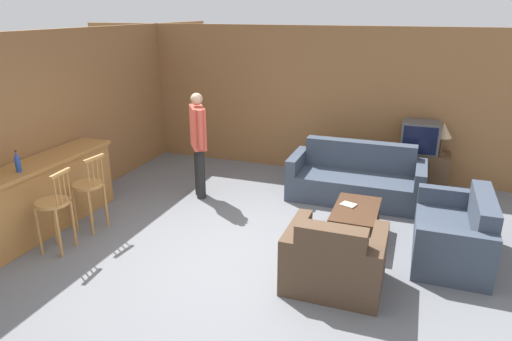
% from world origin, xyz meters
% --- Properties ---
extents(ground_plane, '(24.00, 24.00, 0.00)m').
position_xyz_m(ground_plane, '(0.00, 0.00, 0.00)').
color(ground_plane, slate).
extents(wall_back, '(9.40, 0.08, 2.60)m').
position_xyz_m(wall_back, '(0.00, 3.52, 1.30)').
color(wall_back, olive).
rests_on(wall_back, ground_plane).
extents(wall_left, '(0.08, 8.52, 2.60)m').
position_xyz_m(wall_left, '(-3.13, 1.26, 1.30)').
color(wall_left, olive).
rests_on(wall_left, ground_plane).
extents(bar_counter, '(0.55, 2.55, 0.97)m').
position_xyz_m(bar_counter, '(-2.79, -0.26, 0.49)').
color(bar_counter, '#A87038').
rests_on(bar_counter, ground_plane).
extents(bar_chair_near, '(0.44, 0.44, 1.06)m').
position_xyz_m(bar_chair_near, '(-2.21, -0.58, 0.57)').
color(bar_chair_near, '#B77F42').
rests_on(bar_chair_near, ground_plane).
extents(bar_chair_mid, '(0.44, 0.44, 1.06)m').
position_xyz_m(bar_chair_mid, '(-2.21, 0.06, 0.57)').
color(bar_chair_mid, '#B77F42').
rests_on(bar_chair_mid, ground_plane).
extents(couch_far, '(2.06, 0.91, 0.87)m').
position_xyz_m(couch_far, '(1.03, 2.36, 0.30)').
color(couch_far, '#384251').
rests_on(couch_far, ground_plane).
extents(armchair_near, '(1.03, 0.86, 0.85)m').
position_xyz_m(armchair_near, '(1.17, -0.21, 0.31)').
color(armchair_near, '#4C3828').
rests_on(armchair_near, ground_plane).
extents(loveseat_right, '(0.83, 1.46, 0.83)m').
position_xyz_m(loveseat_right, '(2.43, 0.91, 0.30)').
color(loveseat_right, '#384251').
rests_on(loveseat_right, ground_plane).
extents(coffee_table, '(0.56, 0.96, 0.43)m').
position_xyz_m(coffee_table, '(1.22, 0.99, 0.36)').
color(coffee_table, '#472D1E').
rests_on(coffee_table, ground_plane).
extents(tv_unit, '(1.00, 0.52, 0.63)m').
position_xyz_m(tv_unit, '(1.92, 3.16, 0.32)').
color(tv_unit, '#513823').
rests_on(tv_unit, ground_plane).
extents(tv, '(0.59, 0.45, 0.51)m').
position_xyz_m(tv, '(1.92, 3.15, 0.89)').
color(tv, '#4C4C4C').
rests_on(tv, tv_unit).
extents(bottle, '(0.07, 0.07, 0.27)m').
position_xyz_m(bottle, '(-2.70, -0.55, 1.10)').
color(bottle, '#234293').
rests_on(bottle, bar_counter).
extents(book_on_table, '(0.23, 0.21, 0.02)m').
position_xyz_m(book_on_table, '(1.11, 1.05, 0.44)').
color(book_on_table, '#B7AD99').
rests_on(book_on_table, coffee_table).
extents(table_lamp, '(0.28, 0.28, 0.51)m').
position_xyz_m(table_lamp, '(2.25, 3.16, 1.02)').
color(table_lamp, brown).
rests_on(table_lamp, tv_unit).
extents(person_by_window, '(0.42, 0.52, 1.67)m').
position_xyz_m(person_by_window, '(-1.33, 1.60, 0.94)').
color(person_by_window, black).
rests_on(person_by_window, ground_plane).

